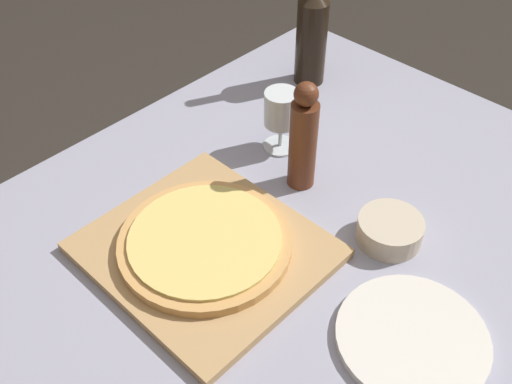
% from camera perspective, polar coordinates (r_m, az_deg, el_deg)
% --- Properties ---
extents(dining_table, '(0.95, 1.33, 0.78)m').
position_cam_1_polar(dining_table, '(1.16, 1.19, -7.45)').
color(dining_table, '#9393A8').
rests_on(dining_table, ground_plane).
extents(cutting_board, '(0.38, 0.35, 0.02)m').
position_cam_1_polar(cutting_board, '(1.05, -4.82, -5.51)').
color(cutting_board, tan).
rests_on(cutting_board, dining_table).
extents(pizza, '(0.30, 0.30, 0.02)m').
position_cam_1_polar(pizza, '(1.04, -4.88, -4.77)').
color(pizza, tan).
rests_on(pizza, cutting_board).
extents(wine_bottle, '(0.07, 0.07, 0.32)m').
position_cam_1_polar(wine_bottle, '(1.43, 5.33, 14.84)').
color(wine_bottle, black).
rests_on(wine_bottle, dining_table).
extents(pepper_mill, '(0.05, 0.05, 0.23)m').
position_cam_1_polar(pepper_mill, '(1.12, 4.52, 5.12)').
color(pepper_mill, '#5B2D19').
rests_on(pepper_mill, dining_table).
extents(wine_glass, '(0.07, 0.07, 0.14)m').
position_cam_1_polar(wine_glass, '(1.22, 2.41, 7.69)').
color(wine_glass, silver).
rests_on(wine_glass, dining_table).
extents(small_bowl, '(0.12, 0.12, 0.05)m').
position_cam_1_polar(small_bowl, '(1.09, 12.62, -3.57)').
color(small_bowl, beige).
rests_on(small_bowl, dining_table).
extents(dinner_plate, '(0.24, 0.24, 0.01)m').
position_cam_1_polar(dinner_plate, '(0.97, 14.66, -13.29)').
color(dinner_plate, silver).
rests_on(dinner_plate, dining_table).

